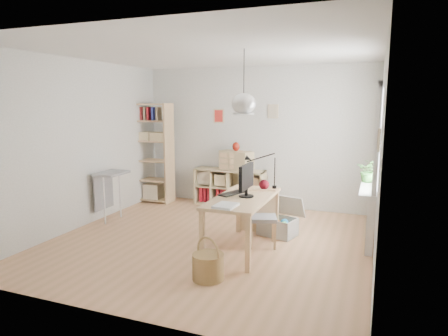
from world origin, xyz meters
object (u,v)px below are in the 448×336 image
(storage_chest, at_px, (280,223))
(drawer_chest, at_px, (236,161))
(cube_shelf, at_px, (229,190))
(monitor, at_px, (246,179))
(desk, at_px, (243,203))
(tall_bookshelf, at_px, (152,149))
(chair, at_px, (262,214))

(storage_chest, xyz_separation_m, drawer_chest, (-1.20, 1.38, 0.72))
(cube_shelf, relative_size, monitor, 2.73)
(monitor, bearing_deg, desk, -162.48)
(storage_chest, distance_m, drawer_chest, 1.96)
(storage_chest, relative_size, monitor, 1.42)
(tall_bookshelf, bearing_deg, storage_chest, -21.36)
(desk, bearing_deg, chair, 56.77)
(chair, height_order, drawer_chest, drawer_chest)
(tall_bookshelf, relative_size, drawer_chest, 3.09)
(tall_bookshelf, xyz_separation_m, monitor, (2.63, -1.94, -0.09))
(storage_chest, height_order, monitor, monitor)
(desk, distance_m, chair, 0.42)
(desk, xyz_separation_m, drawer_chest, (-0.86, 2.19, 0.25))
(chair, relative_size, drawer_chest, 1.20)
(tall_bookshelf, height_order, monitor, tall_bookshelf)
(desk, distance_m, storage_chest, 0.99)
(desk, height_order, monitor, monitor)
(tall_bookshelf, height_order, chair, tall_bookshelf)
(tall_bookshelf, distance_m, storage_chest, 3.26)
(desk, xyz_separation_m, chair, (0.20, 0.30, -0.21))
(storage_chest, bearing_deg, tall_bookshelf, 174.29)
(monitor, bearing_deg, drawer_chest, 112.30)
(desk, relative_size, monitor, 2.93)
(storage_chest, bearing_deg, desk, -96.72)
(desk, bearing_deg, storage_chest, 67.63)
(chair, bearing_deg, cube_shelf, 103.18)
(cube_shelf, distance_m, tall_bookshelf, 1.77)
(chair, distance_m, storage_chest, 0.59)
(desk, distance_m, tall_bookshelf, 3.27)
(drawer_chest, bearing_deg, cube_shelf, -175.31)
(drawer_chest, bearing_deg, storage_chest, -29.88)
(cube_shelf, xyz_separation_m, tall_bookshelf, (-1.56, -0.28, 0.79))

